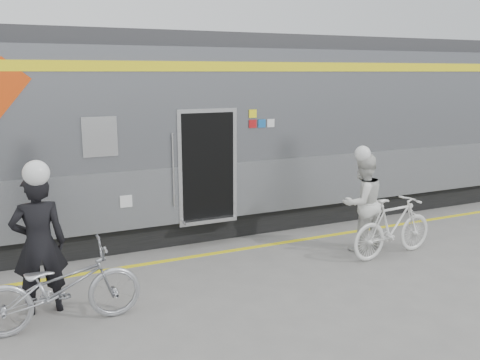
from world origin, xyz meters
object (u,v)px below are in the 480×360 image
man (39,244)px  bicycle_left (60,287)px  bicycle_right (393,227)px  woman (362,203)px

man → bicycle_left: 0.74m
bicycle_right → bicycle_left: bearing=88.0°
man → woman: man is taller
man → bicycle_right: man is taller
bicycle_left → woman: (5.54, 0.81, 0.37)m
bicycle_left → woman: size_ratio=1.14×
man → bicycle_left: man is taller
man → woman: bearing=-177.9°
bicycle_left → bicycle_right: bicycle_right is taller
man → bicycle_right: 6.06m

